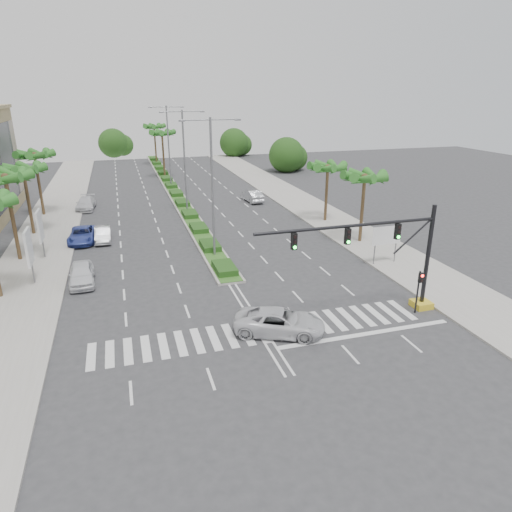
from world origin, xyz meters
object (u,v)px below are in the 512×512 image
at_px(car_parked_c, 82,235).
at_px(car_right, 252,196).
at_px(car_parked_a, 82,274).
at_px(car_parked_d, 86,204).
at_px(car_parked_b, 103,234).
at_px(car_crossing, 280,322).

bearing_deg(car_parked_c, car_right, 33.05).
bearing_deg(car_parked_a, car_parked_d, 89.92).
height_order(car_parked_b, car_parked_c, car_parked_c).
height_order(car_parked_c, car_parked_d, car_parked_d).
xyz_separation_m(car_parked_a, car_right, (20.32, 22.70, -0.00)).
height_order(car_parked_b, car_parked_d, car_parked_d).
relative_size(car_parked_c, car_right, 1.10).
xyz_separation_m(car_parked_d, car_right, (21.13, -1.91, 0.03)).
height_order(car_parked_a, car_right, car_parked_a).
xyz_separation_m(car_parked_c, car_right, (20.84, 11.85, 0.05)).
distance_m(car_parked_b, car_parked_d, 14.18).
distance_m(car_parked_a, car_right, 30.47).
relative_size(car_parked_c, car_parked_d, 1.01).
relative_size(car_parked_c, car_crossing, 0.94).
xyz_separation_m(car_parked_a, car_parked_c, (-0.52, 10.86, -0.06)).
height_order(car_parked_a, car_crossing, car_parked_a).
height_order(car_parked_b, car_crossing, car_crossing).
height_order(car_crossing, car_right, car_right).
relative_size(car_parked_b, car_right, 0.90).
bearing_deg(car_parked_c, car_parked_d, 94.63).
distance_m(car_parked_c, car_parked_d, 13.76).
bearing_deg(car_crossing, car_parked_d, 44.22).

